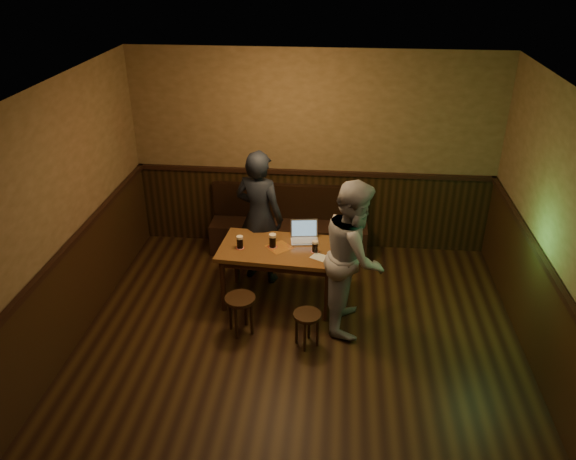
% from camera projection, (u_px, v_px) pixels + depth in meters
% --- Properties ---
extents(room, '(5.04, 6.04, 2.84)m').
position_uv_depth(room, '(297.00, 272.00, 5.33)').
color(room, black).
rests_on(room, ground).
extents(bench, '(2.20, 0.50, 0.95)m').
position_uv_depth(bench, '(289.00, 231.00, 8.00)').
color(bench, black).
rests_on(bench, ground).
extents(pub_table, '(1.46, 0.90, 0.76)m').
position_uv_depth(pub_table, '(279.00, 255.00, 6.71)').
color(pub_table, brown).
rests_on(pub_table, ground).
extents(stool_left, '(0.42, 0.42, 0.47)m').
position_uv_depth(stool_left, '(240.00, 304.00, 6.28)').
color(stool_left, black).
rests_on(stool_left, ground).
extents(stool_right, '(0.34, 0.34, 0.42)m').
position_uv_depth(stool_right, '(307.00, 320.00, 6.09)').
color(stool_right, black).
rests_on(stool_right, ground).
extents(pint_left, '(0.10, 0.10, 0.16)m').
position_uv_depth(pint_left, '(240.00, 242.00, 6.62)').
color(pint_left, red).
rests_on(pint_left, pub_table).
extents(pint_mid, '(0.11, 0.11, 0.17)m').
position_uv_depth(pint_mid, '(273.00, 241.00, 6.64)').
color(pint_mid, red).
rests_on(pint_mid, pub_table).
extents(pint_right, '(0.09, 0.09, 0.14)m').
position_uv_depth(pint_right, '(315.00, 246.00, 6.54)').
color(pint_right, red).
rests_on(pint_right, pub_table).
extents(laptop, '(0.36, 0.31, 0.23)m').
position_uv_depth(laptop, '(304.00, 235.00, 6.81)').
color(laptop, silver).
rests_on(laptop, pub_table).
extents(menu, '(0.26, 0.24, 0.00)m').
position_uv_depth(menu, '(321.00, 258.00, 6.45)').
color(menu, silver).
rests_on(menu, pub_table).
extents(person_suit, '(0.75, 0.61, 1.77)m').
position_uv_depth(person_suit, '(259.00, 217.00, 7.08)').
color(person_suit, black).
rests_on(person_suit, ground).
extents(person_grey, '(0.73, 0.90, 1.78)m').
position_uv_depth(person_grey, '(354.00, 256.00, 6.21)').
color(person_grey, '#95959A').
rests_on(person_grey, ground).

